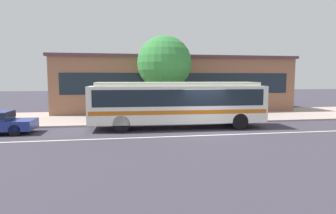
% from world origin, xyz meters
% --- Properties ---
extents(ground_plane, '(120.00, 120.00, 0.00)m').
position_xyz_m(ground_plane, '(0.00, 0.00, 0.00)').
color(ground_plane, '#38333F').
extents(sidewalk_slab, '(60.00, 8.00, 0.12)m').
position_xyz_m(sidewalk_slab, '(0.00, 7.14, 0.06)').
color(sidewalk_slab, '#A4928A').
rests_on(sidewalk_slab, ground_plane).
extents(lane_stripe_center, '(56.00, 0.16, 0.01)m').
position_xyz_m(lane_stripe_center, '(0.00, -0.80, 0.00)').
color(lane_stripe_center, silver).
rests_on(lane_stripe_center, ground_plane).
extents(transit_bus, '(10.92, 2.78, 2.89)m').
position_xyz_m(transit_bus, '(-1.37, 1.79, 1.68)').
color(transit_bus, white).
rests_on(transit_bus, ground_plane).
extents(pedestrian_waiting_near_sign, '(0.48, 0.48, 1.67)m').
position_xyz_m(pedestrian_waiting_near_sign, '(2.20, 5.05, 1.10)').
color(pedestrian_waiting_near_sign, '#26323F').
rests_on(pedestrian_waiting_near_sign, sidewalk_slab).
extents(pedestrian_walking_along_curb, '(0.44, 0.44, 1.69)m').
position_xyz_m(pedestrian_walking_along_curb, '(2.27, 5.21, 1.10)').
color(pedestrian_walking_along_curb, '#7F715E').
rests_on(pedestrian_walking_along_curb, sidewalk_slab).
extents(bus_stop_sign, '(0.16, 0.43, 2.42)m').
position_xyz_m(bus_stop_sign, '(3.37, 3.83, 1.68)').
color(bus_stop_sign, gray).
rests_on(bus_stop_sign, sidewalk_slab).
extents(street_tree_near_stop, '(4.22, 4.22, 6.31)m').
position_xyz_m(street_tree_near_stop, '(-1.49, 6.41, 4.30)').
color(street_tree_near_stop, brown).
rests_on(street_tree_near_stop, sidewalk_slab).
extents(station_building, '(21.90, 8.96, 5.14)m').
position_xyz_m(station_building, '(0.17, 12.54, 2.58)').
color(station_building, '#8F6048').
rests_on(station_building, ground_plane).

